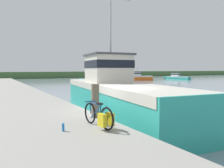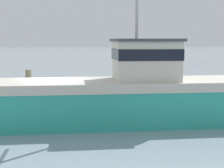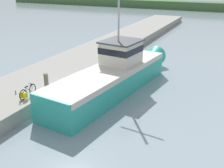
{
  "view_description": "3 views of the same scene",
  "coord_description": "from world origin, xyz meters",
  "px_view_note": "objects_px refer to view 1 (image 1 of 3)",
  "views": [
    {
      "loc": [
        -5.01,
        -8.49,
        2.76
      ],
      "look_at": [
        -0.02,
        0.41,
        2.07
      ],
      "focal_mm": 35.0,
      "sensor_mm": 36.0,
      "label": 1
    },
    {
      "loc": [
        16.06,
        -1.0,
        3.69
      ],
      "look_at": [
        0.12,
        2.85,
        1.59
      ],
      "focal_mm": 55.0,
      "sensor_mm": 36.0,
      "label": 2
    },
    {
      "loc": [
        9.92,
        -15.1,
        8.32
      ],
      "look_at": [
        1.95,
        1.83,
        1.04
      ],
      "focal_mm": 45.0,
      "sensor_mm": 36.0,
      "label": 3
    }
  ],
  "objects_px": {
    "water_bottle_on_curb": "(63,127)",
    "bicycle_touring": "(100,116)",
    "boat_orange_near": "(138,77)",
    "boat_blue_far": "(177,77)",
    "mooring_post": "(95,101)",
    "fishing_boat_main": "(113,92)"
  },
  "relations": [
    {
      "from": "boat_orange_near",
      "to": "mooring_post",
      "type": "distance_m",
      "value": 46.99
    },
    {
      "from": "mooring_post",
      "to": "water_bottle_on_curb",
      "type": "relative_size",
      "value": 5.45
    },
    {
      "from": "boat_orange_near",
      "to": "bicycle_touring",
      "type": "distance_m",
      "value": 48.43
    },
    {
      "from": "boat_blue_far",
      "to": "bicycle_touring",
      "type": "distance_m",
      "value": 56.23
    },
    {
      "from": "fishing_boat_main",
      "to": "boat_blue_far",
      "type": "relative_size",
      "value": 1.88
    },
    {
      "from": "boat_orange_near",
      "to": "water_bottle_on_curb",
      "type": "relative_size",
      "value": 33.15
    },
    {
      "from": "boat_blue_far",
      "to": "water_bottle_on_curb",
      "type": "distance_m",
      "value": 56.95
    },
    {
      "from": "water_bottle_on_curb",
      "to": "bicycle_touring",
      "type": "bearing_deg",
      "value": -9.66
    },
    {
      "from": "boat_orange_near",
      "to": "water_bottle_on_curb",
      "type": "distance_m",
      "value": 48.96
    },
    {
      "from": "fishing_boat_main",
      "to": "water_bottle_on_curb",
      "type": "relative_size",
      "value": 65.1
    },
    {
      "from": "mooring_post",
      "to": "water_bottle_on_curb",
      "type": "height_order",
      "value": "mooring_post"
    },
    {
      "from": "water_bottle_on_curb",
      "to": "mooring_post",
      "type": "bearing_deg",
      "value": 37.66
    },
    {
      "from": "boat_orange_near",
      "to": "bicycle_touring",
      "type": "xyz_separation_m",
      "value": [
        -29.39,
        -38.48,
        0.44
      ]
    },
    {
      "from": "bicycle_touring",
      "to": "water_bottle_on_curb",
      "type": "distance_m",
      "value": 1.16
    },
    {
      "from": "boat_blue_far",
      "to": "boat_orange_near",
      "type": "relative_size",
      "value": 1.04
    },
    {
      "from": "boat_blue_far",
      "to": "bicycle_touring",
      "type": "bearing_deg",
      "value": -148.13
    },
    {
      "from": "bicycle_touring",
      "to": "mooring_post",
      "type": "relative_size",
      "value": 1.37
    },
    {
      "from": "water_bottle_on_curb",
      "to": "fishing_boat_main",
      "type": "bearing_deg",
      "value": 48.75
    },
    {
      "from": "water_bottle_on_curb",
      "to": "boat_blue_far",
      "type": "bearing_deg",
      "value": 40.9
    },
    {
      "from": "bicycle_touring",
      "to": "water_bottle_on_curb",
      "type": "height_order",
      "value": "bicycle_touring"
    },
    {
      "from": "fishing_boat_main",
      "to": "mooring_post",
      "type": "relative_size",
      "value": 11.95
    },
    {
      "from": "boat_blue_far",
      "to": "boat_orange_near",
      "type": "height_order",
      "value": "boat_orange_near"
    }
  ]
}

